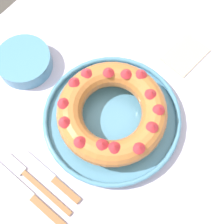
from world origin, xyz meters
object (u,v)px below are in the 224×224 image
Objects in this scene: bundt_cake at (112,112)px; fork at (32,180)px; serving_dish at (112,118)px; side_bowl at (24,62)px; napkin at (185,54)px; cake_knife at (54,180)px; serving_knife at (33,199)px.

bundt_cake is 1.25× the size of fork.
serving_dish reaches higher than fork.
side_bowl is 0.44m from napkin.
bundt_cake is 0.21m from cake_knife.
bundt_cake is 1.82× the size of side_bowl.
serving_dish is 1.89× the size of cake_knife.
serving_knife is 1.55× the size of side_bowl.
cake_knife is 1.25× the size of side_bowl.
serving_knife is 0.06m from cake_knife.
fork is 0.32m from side_bowl.
serving_dish is 0.29m from side_bowl.
napkin is at bearing -10.71° from serving_knife.
bundt_cake is (-0.00, 0.00, 0.05)m from serving_dish.
bundt_cake is at bearing -6.16° from cake_knife.
bundt_cake is 0.29m from side_bowl.
cake_knife is 0.33m from side_bowl.
cake_knife reaches higher than fork.
serving_dish reaches higher than napkin.
bundt_cake is 0.28m from serving_knife.
side_bowl reaches higher than napkin.
serving_knife is 1.24× the size of cake_knife.
side_bowl is at bearing 42.50° from serving_knife.
fork is 0.04m from serving_knife.
cake_knife is 0.49m from napkin.
side_bowl is (0.18, 0.27, 0.02)m from cake_knife.
serving_knife reaches higher than napkin.
napkin is (0.55, -0.05, -0.00)m from serving_knife.
fork is at bearing 167.78° from serving_dish.
bundt_cake is at bearing 124.02° from serving_dish.
bundt_cake reaches higher than side_bowl.
fork is at bearing 126.32° from cake_knife.
bundt_cake is 0.25m from fork.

